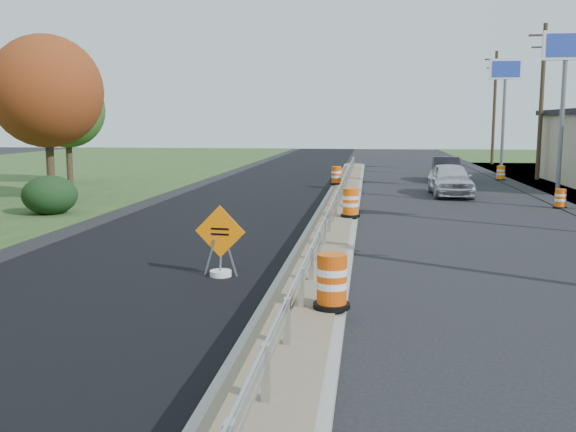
# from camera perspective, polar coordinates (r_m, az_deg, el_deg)

# --- Properties ---
(ground) EXTENTS (140.00, 140.00, 0.00)m
(ground) POSITION_cam_1_polar(r_m,az_deg,el_deg) (17.55, 3.25, -3.25)
(ground) COLOR black
(ground) RESTS_ON ground
(milled_overlay) EXTENTS (7.20, 120.00, 0.01)m
(milled_overlay) POSITION_cam_1_polar(r_m,az_deg,el_deg) (27.94, -4.35, 1.07)
(milled_overlay) COLOR black
(milled_overlay) RESTS_ON ground
(median) EXTENTS (1.60, 55.00, 0.23)m
(median) POSITION_cam_1_polar(r_m,az_deg,el_deg) (25.41, 4.51, 0.59)
(median) COLOR gray
(median) RESTS_ON ground
(guardrail) EXTENTS (0.10, 46.15, 0.72)m
(guardrail) POSITION_cam_1_polar(r_m,az_deg,el_deg) (26.33, 4.63, 2.21)
(guardrail) COLOR silver
(guardrail) RESTS_ON median
(pylon_sign_mid) EXTENTS (2.20, 0.30, 7.90)m
(pylon_sign_mid) POSITION_cam_1_polar(r_m,az_deg,el_deg) (34.57, 23.43, 12.55)
(pylon_sign_mid) COLOR slate
(pylon_sign_mid) RESTS_ON ground
(pylon_sign_north) EXTENTS (2.20, 0.30, 7.90)m
(pylon_sign_north) POSITION_cam_1_polar(r_m,az_deg,el_deg) (48.16, 18.75, 11.40)
(pylon_sign_north) COLOR slate
(pylon_sign_north) RESTS_ON ground
(utility_pole_nmid) EXTENTS (1.90, 0.26, 9.40)m
(utility_pole_nmid) POSITION_cam_1_polar(r_m,az_deg,el_deg) (42.45, 21.61, 9.65)
(utility_pole_nmid) COLOR #473523
(utility_pole_nmid) RESTS_ON ground
(utility_pole_north) EXTENTS (1.90, 0.26, 9.40)m
(utility_pole_north) POSITION_cam_1_polar(r_m,az_deg,el_deg) (57.11, 17.88, 9.34)
(utility_pole_north) COLOR #473523
(utility_pole_north) RESTS_ON ground
(hedge_north) EXTENTS (2.09, 2.09, 1.52)m
(hedge_north) POSITION_cam_1_polar(r_m,az_deg,el_deg) (26.30, -20.41, 1.78)
(hedge_north) COLOR black
(hedge_north) RESTS_ON ground
(tree_near_red) EXTENTS (4.95, 4.95, 7.35)m
(tree_near_red) POSITION_cam_1_polar(r_m,az_deg,el_deg) (30.66, -20.67, 10.31)
(tree_near_red) COLOR #473523
(tree_near_red) RESTS_ON ground
(tree_near_back) EXTENTS (4.29, 4.29, 6.37)m
(tree_near_back) POSITION_cam_1_polar(r_m,az_deg,el_deg) (39.13, -19.05, 8.88)
(tree_near_back) COLOR #473523
(tree_near_back) RESTS_ON ground
(caution_sign) EXTENTS (1.19, 0.50, 1.65)m
(caution_sign) POSITION_cam_1_polar(r_m,az_deg,el_deg) (14.79, -6.02, -3.80)
(caution_sign) COLOR white
(caution_sign) RESTS_ON ground
(barrel_median_near) EXTENTS (0.67, 0.67, 0.98)m
(barrel_median_near) POSITION_cam_1_polar(r_m,az_deg,el_deg) (11.47, 3.91, -5.90)
(barrel_median_near) COLOR black
(barrel_median_near) RESTS_ON median
(barrel_median_mid) EXTENTS (0.69, 0.69, 1.00)m
(barrel_median_mid) POSITION_cam_1_polar(r_m,az_deg,el_deg) (22.57, 5.58, 1.14)
(barrel_median_mid) COLOR black
(barrel_median_mid) RESTS_ON median
(barrel_median_far) EXTENTS (0.66, 0.66, 0.96)m
(barrel_median_far) POSITION_cam_1_polar(r_m,az_deg,el_deg) (34.44, 4.33, 3.59)
(barrel_median_far) COLOR black
(barrel_median_far) RESTS_ON median
(barrel_shoulder_near) EXTENTS (0.55, 0.55, 0.81)m
(barrel_shoulder_near) POSITION_cam_1_polar(r_m,az_deg,el_deg) (28.75, 23.05, 1.40)
(barrel_shoulder_near) COLOR black
(barrel_shoulder_near) RESTS_ON ground
(barrel_shoulder_mid) EXTENTS (0.61, 0.61, 0.90)m
(barrel_shoulder_mid) POSITION_cam_1_polar(r_m,az_deg,el_deg) (41.48, 18.39, 3.62)
(barrel_shoulder_mid) COLOR black
(barrel_shoulder_mid) RESTS_ON ground
(barrel_shoulder_far) EXTENTS (0.55, 0.55, 0.81)m
(barrel_shoulder_far) POSITION_cam_1_polar(r_m,az_deg,el_deg) (50.52, 13.87, 4.52)
(barrel_shoulder_far) COLOR black
(barrel_shoulder_far) RESTS_ON ground
(car_silver) EXTENTS (1.95, 4.69, 1.59)m
(car_silver) POSITION_cam_1_polar(r_m,az_deg,el_deg) (32.03, 14.23, 3.18)
(car_silver) COLOR silver
(car_silver) RESTS_ON ground
(car_dark_mid) EXTENTS (1.75, 4.48, 1.45)m
(car_dark_mid) POSITION_cam_1_polar(r_m,az_deg,el_deg) (39.86, 13.88, 4.06)
(car_dark_mid) COLOR black
(car_dark_mid) RESTS_ON ground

